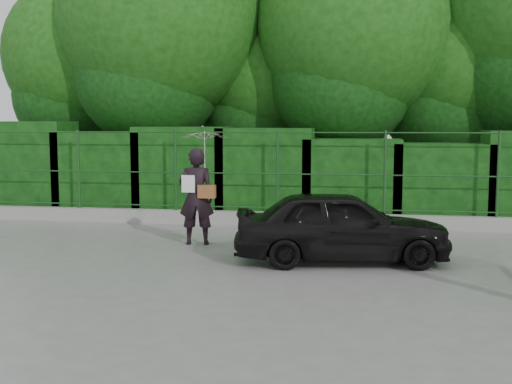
# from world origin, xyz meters

# --- Properties ---
(ground) EXTENTS (80.00, 80.00, 0.00)m
(ground) POSITION_xyz_m (0.00, 0.00, 0.00)
(ground) COLOR gray
(kerb) EXTENTS (14.00, 0.25, 0.30)m
(kerb) POSITION_xyz_m (0.00, 4.50, 0.15)
(kerb) COLOR #9E9E99
(kerb) RESTS_ON ground
(fence) EXTENTS (14.13, 0.06, 1.80)m
(fence) POSITION_xyz_m (0.22, 4.50, 1.20)
(fence) COLOR #1B441B
(fence) RESTS_ON kerb
(hedge) EXTENTS (14.20, 1.20, 2.29)m
(hedge) POSITION_xyz_m (-0.19, 5.50, 1.03)
(hedge) COLOR black
(hedge) RESTS_ON ground
(trees) EXTENTS (17.10, 6.15, 8.08)m
(trees) POSITION_xyz_m (1.14, 7.74, 4.62)
(trees) COLOR black
(trees) RESTS_ON ground
(woman) EXTENTS (0.92, 0.84, 2.13)m
(woman) POSITION_xyz_m (-0.75, 2.20, 1.33)
(woman) COLOR black
(woman) RESTS_ON ground
(car) EXTENTS (3.65, 1.89, 1.19)m
(car) POSITION_xyz_m (1.89, 1.09, 0.59)
(car) COLOR black
(car) RESTS_ON ground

